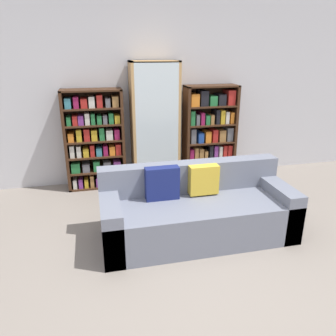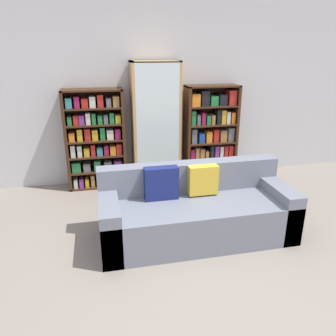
# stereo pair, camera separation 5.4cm
# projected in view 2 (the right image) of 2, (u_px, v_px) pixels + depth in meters

# --- Properties ---
(ground_plane) EXTENTS (16.00, 16.00, 0.00)m
(ground_plane) POSITION_uv_depth(u_px,v_px,m) (204.00, 275.00, 3.01)
(ground_plane) COLOR gray
(wall_back) EXTENTS (7.07, 0.06, 2.70)m
(wall_back) POSITION_uv_depth(u_px,v_px,m) (154.00, 92.00, 4.91)
(wall_back) COLOR silver
(wall_back) RESTS_ON ground
(couch) EXTENTS (2.06, 0.81, 0.79)m
(couch) POSITION_uv_depth(u_px,v_px,m) (195.00, 212.00, 3.57)
(couch) COLOR slate
(couch) RESTS_ON ground
(bookshelf_left) EXTENTS (0.84, 0.32, 1.44)m
(bookshelf_left) POSITION_uv_depth(u_px,v_px,m) (96.00, 140.00, 4.76)
(bookshelf_left) COLOR #3D2314
(bookshelf_left) RESTS_ON ground
(display_cabinet) EXTENTS (0.70, 0.36, 1.81)m
(display_cabinet) POSITION_uv_depth(u_px,v_px,m) (156.00, 125.00, 4.85)
(display_cabinet) COLOR tan
(display_cabinet) RESTS_ON ground
(bookshelf_right) EXTENTS (0.81, 0.32, 1.45)m
(bookshelf_right) POSITION_uv_depth(u_px,v_px,m) (211.00, 134.00, 5.11)
(bookshelf_right) COLOR #3D2314
(bookshelf_right) RESTS_ON ground
(wine_bottle) EXTENTS (0.08, 0.08, 0.41)m
(wine_bottle) POSITION_uv_depth(u_px,v_px,m) (203.00, 180.00, 4.75)
(wine_bottle) COLOR #192333
(wine_bottle) RESTS_ON ground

